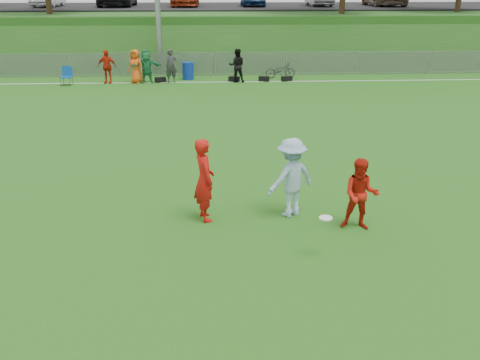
{
  "coord_description": "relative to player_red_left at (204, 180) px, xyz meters",
  "views": [
    {
      "loc": [
        -0.09,
        -9.82,
        5.07
      ],
      "look_at": [
        0.44,
        0.5,
        1.16
      ],
      "focal_mm": 40.0,
      "sensor_mm": 36.0,
      "label": 1
    }
  ],
  "objects": [
    {
      "name": "parking_lot",
      "position": [
        0.31,
        31.86,
        2.12
      ],
      "size": [
        120.0,
        12.0,
        0.1
      ],
      "primitive_type": "cube",
      "color": "black",
      "rests_on": "berm"
    },
    {
      "name": "spectator_row",
      "position": [
        -2.45,
        16.86,
        -0.09
      ],
      "size": [
        7.6,
        0.79,
        1.69
      ],
      "color": "red",
      "rests_on": "ground"
    },
    {
      "name": "gear_bags",
      "position": [
        1.47,
        16.96,
        -0.8
      ],
      "size": [
        7.2,
        0.45,
        0.26
      ],
      "color": "black",
      "rests_on": "ground"
    },
    {
      "name": "player_blue",
      "position": [
        1.93,
        0.11,
        -0.03
      ],
      "size": [
        1.35,
        1.16,
        1.81
      ],
      "primitive_type": "imported",
      "rotation": [
        0.0,
        0.0,
        3.65
      ],
      "color": "#94B3CE",
      "rests_on": "ground"
    },
    {
      "name": "camp_chair",
      "position": [
        -7.11,
        16.35,
        -0.66
      ],
      "size": [
        0.55,
        0.56,
        0.94
      ],
      "rotation": [
        0.0,
        0.0,
        -0.04
      ],
      "color": "#0E4B99",
      "rests_on": "ground"
    },
    {
      "name": "sideline_far",
      "position": [
        0.31,
        16.86,
        -0.93
      ],
      "size": [
        60.0,
        0.1,
        0.01
      ],
      "primitive_type": "cube",
      "color": "white",
      "rests_on": "ground"
    },
    {
      "name": "fence",
      "position": [
        0.31,
        18.86,
        -0.29
      ],
      "size": [
        58.0,
        0.06,
        1.3
      ],
      "color": "gray",
      "rests_on": "ground"
    },
    {
      "name": "frisbee",
      "position": [
        2.31,
        -1.88,
        -0.11
      ],
      "size": [
        0.26,
        0.26,
        0.02
      ],
      "color": "white",
      "rests_on": "ground"
    },
    {
      "name": "player_red_center",
      "position": [
        3.31,
        -0.66,
        -0.15
      ],
      "size": [
        0.88,
        0.76,
        1.57
      ],
      "primitive_type": "imported",
      "rotation": [
        0.0,
        0.0,
        -0.23
      ],
      "color": "#B7190C",
      "rests_on": "ground"
    },
    {
      "name": "player_red_left",
      "position": [
        0.0,
        0.0,
        0.0
      ],
      "size": [
        0.63,
        0.78,
        1.87
      ],
      "primitive_type": "imported",
      "rotation": [
        0.0,
        0.0,
        1.87
      ],
      "color": "red",
      "rests_on": "ground"
    },
    {
      "name": "recycling_bin",
      "position": [
        -1.07,
        17.76,
        -0.48
      ],
      "size": [
        0.66,
        0.66,
        0.9
      ],
      "primitive_type": "cylinder",
      "rotation": [
        0.0,
        0.0,
        0.11
      ],
      "color": "navy",
      "rests_on": "ground"
    },
    {
      "name": "berm",
      "position": [
        0.31,
        29.86,
        0.57
      ],
      "size": [
        120.0,
        18.0,
        3.0
      ],
      "primitive_type": "cube",
      "color": "#204F16",
      "rests_on": "ground"
    },
    {
      "name": "bicycle",
      "position": [
        3.88,
        17.86,
        -0.51
      ],
      "size": [
        1.67,
        0.76,
        0.85
      ],
      "primitive_type": "imported",
      "rotation": [
        0.0,
        0.0,
        1.7
      ],
      "color": "#2E2E30",
      "rests_on": "ground"
    },
    {
      "name": "ground",
      "position": [
        0.31,
        -1.14,
        -0.93
      ],
      "size": [
        120.0,
        120.0,
        0.0
      ],
      "primitive_type": "plane",
      "color": "#215912",
      "rests_on": "ground"
    }
  ]
}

